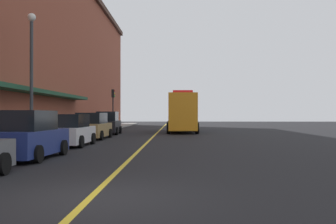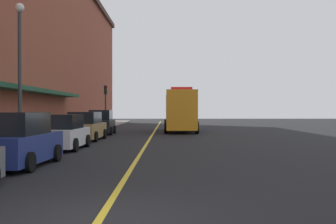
{
  "view_description": "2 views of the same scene",
  "coord_description": "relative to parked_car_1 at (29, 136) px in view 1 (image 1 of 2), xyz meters",
  "views": [
    {
      "loc": [
        1.77,
        -8.16,
        1.72
      ],
      "look_at": [
        1.28,
        14.57,
        1.83
      ],
      "focal_mm": 42.14,
      "sensor_mm": 36.0,
      "label": 1
    },
    {
      "loc": [
        1.21,
        -7.13,
        1.94
      ],
      "look_at": [
        1.09,
        24.24,
        1.76
      ],
      "focal_mm": 43.73,
      "sensor_mm": 36.0,
      "label": 2
    }
  ],
  "objects": [
    {
      "name": "ground_plane",
      "position": [
        3.88,
        18.23,
        -0.86
      ],
      "size": [
        112.0,
        112.0,
        0.0
      ],
      "primitive_type": "plane",
      "color": "black"
    },
    {
      "name": "sidewalk_left",
      "position": [
        -2.32,
        18.23,
        -0.78
      ],
      "size": [
        2.4,
        70.0,
        0.15
      ],
      "primitive_type": "cube",
      "color": "gray",
      "rests_on": "ground"
    },
    {
      "name": "lane_center_stripe",
      "position": [
        3.88,
        18.23,
        -0.86
      ],
      "size": [
        0.16,
        70.0,
        0.01
      ],
      "primitive_type": "cube",
      "color": "gold",
      "rests_on": "ground"
    },
    {
      "name": "brick_building_left",
      "position": [
        -8.42,
        17.22,
        6.71
      ],
      "size": [
        10.97,
        64.0,
        15.13
      ],
      "color": "brown",
      "rests_on": "ground"
    },
    {
      "name": "parked_car_1",
      "position": [
        0.0,
        0.0,
        0.0
      ],
      "size": [
        2.09,
        4.42,
        1.85
      ],
      "rotation": [
        0.0,
        0.0,
        1.53
      ],
      "color": "navy",
      "rests_on": "ground"
    },
    {
      "name": "parked_car_2",
      "position": [
        -0.07,
        6.05,
        -0.06
      ],
      "size": [
        2.11,
        4.22,
        1.71
      ],
      "rotation": [
        0.0,
        0.0,
        1.55
      ],
      "color": "silver",
      "rests_on": "ground"
    },
    {
      "name": "parked_car_3",
      "position": [
        -0.13,
        12.05,
        -0.02
      ],
      "size": [
        2.12,
        4.77,
        1.8
      ],
      "rotation": [
        0.0,
        0.0,
        1.54
      ],
      "color": "#A5844C",
      "rests_on": "ground"
    },
    {
      "name": "parked_car_4",
      "position": [
        -0.16,
        18.24,
        0.03
      ],
      "size": [
        2.06,
        4.16,
        1.92
      ],
      "rotation": [
        0.0,
        0.0,
        1.6
      ],
      "color": "black",
      "rests_on": "ground"
    },
    {
      "name": "utility_truck",
      "position": [
        6.16,
        22.25,
        0.93
      ],
      "size": [
        2.84,
        9.09,
        3.76
      ],
      "rotation": [
        0.0,
        0.0,
        -1.56
      ],
      "color": "orange",
      "rests_on": "ground"
    },
    {
      "name": "parking_meter_0",
      "position": [
        -1.47,
        7.01,
        0.2
      ],
      "size": [
        0.14,
        0.18,
        1.33
      ],
      "color": "#4C4C51",
      "rests_on": "sidewalk_left"
    },
    {
      "name": "parking_meter_1",
      "position": [
        -1.47,
        5.39,
        0.2
      ],
      "size": [
        0.14,
        0.18,
        1.33
      ],
      "color": "#4C4C51",
      "rests_on": "sidewalk_left"
    },
    {
      "name": "street_lamp_left",
      "position": [
        -2.07,
        5.82,
        3.54
      ],
      "size": [
        0.44,
        0.44,
        6.94
      ],
      "color": "#33383D",
      "rests_on": "sidewalk_left"
    },
    {
      "name": "traffic_light_near",
      "position": [
        -1.41,
        28.63,
        2.3
      ],
      "size": [
        0.38,
        0.36,
        4.3
      ],
      "color": "#232326",
      "rests_on": "sidewalk_left"
    }
  ]
}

